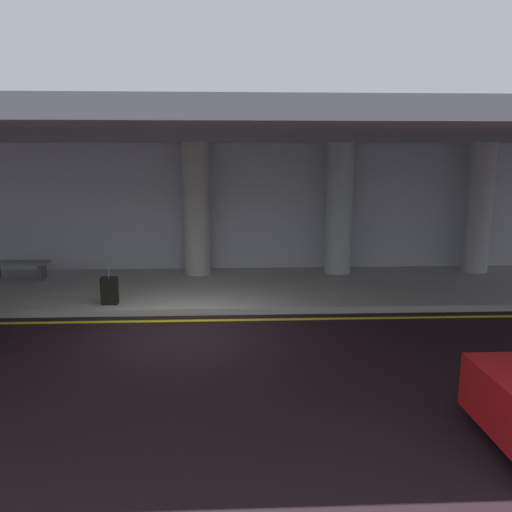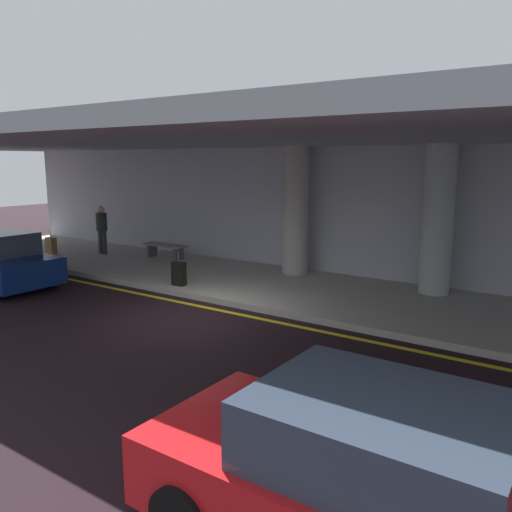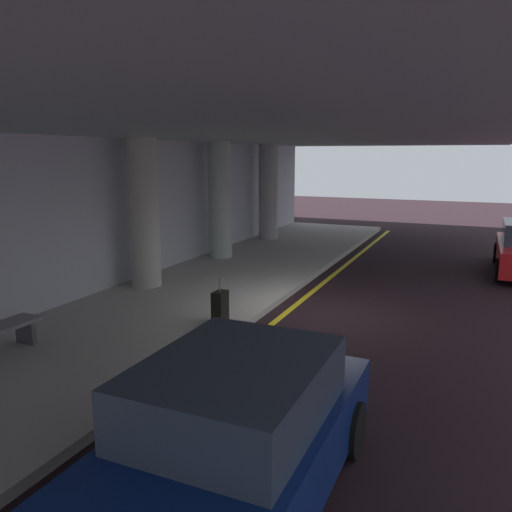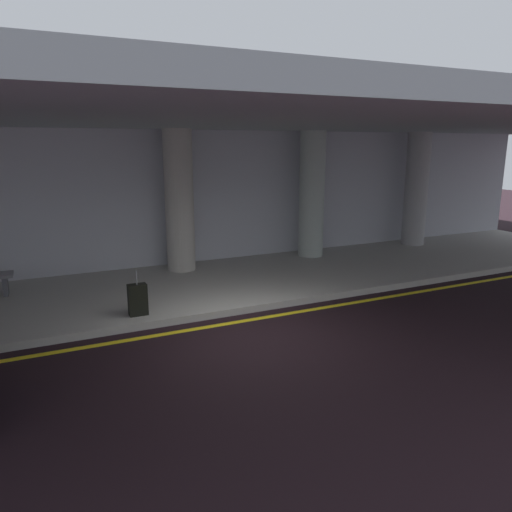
{
  "view_description": "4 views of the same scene",
  "coord_description": "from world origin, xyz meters",
  "px_view_note": "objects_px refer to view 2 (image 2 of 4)",
  "views": [
    {
      "loc": [
        1.02,
        -9.87,
        3.4
      ],
      "look_at": [
        1.53,
        1.68,
        1.18
      ],
      "focal_mm": 36.22,
      "sensor_mm": 36.0,
      "label": 1
    },
    {
      "loc": [
        7.51,
        -8.36,
        3.4
      ],
      "look_at": [
        0.37,
        1.96,
        1.09
      ],
      "focal_mm": 36.43,
      "sensor_mm": 36.0,
      "label": 2
    },
    {
      "loc": [
        -10.19,
        -3.04,
        3.4
      ],
      "look_at": [
        0.41,
        1.66,
        1.06
      ],
      "focal_mm": 35.4,
      "sensor_mm": 36.0,
      "label": 3
    },
    {
      "loc": [
        -3.4,
        -7.5,
        3.4
      ],
      "look_at": [
        1.33,
        2.66,
        0.78
      ],
      "focal_mm": 33.4,
      "sensor_mm": 36.0,
      "label": 4
    }
  ],
  "objects_px": {
    "car_red": "(371,483)",
    "suitcase_upright_primary": "(51,246)",
    "support_column_far_left": "(296,211)",
    "support_column_left_mid": "(438,220)",
    "traveler_with_luggage": "(102,227)",
    "bench_metal": "(165,248)",
    "suitcase_upright_secondary": "(179,274)"
  },
  "relations": [
    {
      "from": "support_column_far_left",
      "to": "bench_metal",
      "type": "distance_m",
      "value": 5.03
    },
    {
      "from": "support_column_far_left",
      "to": "suitcase_upright_secondary",
      "type": "xyz_separation_m",
      "value": [
        -1.77,
        -3.03,
        -1.51
      ]
    },
    {
      "from": "traveler_with_luggage",
      "to": "suitcase_upright_primary",
      "type": "bearing_deg",
      "value": 77.18
    },
    {
      "from": "car_red",
      "to": "bench_metal",
      "type": "xyz_separation_m",
      "value": [
        -10.84,
        8.57,
        -0.21
      ]
    },
    {
      "from": "support_column_left_mid",
      "to": "suitcase_upright_primary",
      "type": "distance_m",
      "value": 12.77
    },
    {
      "from": "car_red",
      "to": "suitcase_upright_primary",
      "type": "height_order",
      "value": "car_red"
    },
    {
      "from": "support_column_far_left",
      "to": "suitcase_upright_primary",
      "type": "bearing_deg",
      "value": -164.93
    },
    {
      "from": "support_column_far_left",
      "to": "car_red",
      "type": "relative_size",
      "value": 0.89
    },
    {
      "from": "support_column_left_mid",
      "to": "car_red",
      "type": "xyz_separation_m",
      "value": [
        2.05,
        -9.04,
        -1.26
      ]
    },
    {
      "from": "suitcase_upright_secondary",
      "to": "car_red",
      "type": "bearing_deg",
      "value": -32.61
    },
    {
      "from": "traveler_with_luggage",
      "to": "suitcase_upright_primary",
      "type": "xyz_separation_m",
      "value": [
        -1.24,
        -1.2,
        -0.65
      ]
    },
    {
      "from": "car_red",
      "to": "suitcase_upright_secondary",
      "type": "bearing_deg",
      "value": -37.45
    },
    {
      "from": "suitcase_upright_primary",
      "to": "car_red",
      "type": "bearing_deg",
      "value": -25.41
    },
    {
      "from": "bench_metal",
      "to": "support_column_far_left",
      "type": "bearing_deg",
      "value": 5.6
    },
    {
      "from": "support_column_left_mid",
      "to": "suitcase_upright_secondary",
      "type": "xyz_separation_m",
      "value": [
        -5.77,
        -3.03,
        -1.51
      ]
    },
    {
      "from": "support_column_left_mid",
      "to": "traveler_with_luggage",
      "type": "distance_m",
      "value": 11.31
    },
    {
      "from": "support_column_far_left",
      "to": "car_red",
      "type": "distance_m",
      "value": 10.95
    },
    {
      "from": "support_column_left_mid",
      "to": "car_red",
      "type": "height_order",
      "value": "support_column_left_mid"
    },
    {
      "from": "traveler_with_luggage",
      "to": "suitcase_upright_secondary",
      "type": "distance_m",
      "value": 5.83
    },
    {
      "from": "bench_metal",
      "to": "traveler_with_luggage",
      "type": "bearing_deg",
      "value": -165.95
    },
    {
      "from": "suitcase_upright_primary",
      "to": "bench_metal",
      "type": "distance_m",
      "value": 4.1
    },
    {
      "from": "suitcase_upright_secondary",
      "to": "traveler_with_luggage",
      "type": "bearing_deg",
      "value": 165.24
    },
    {
      "from": "traveler_with_luggage",
      "to": "suitcase_upright_secondary",
      "type": "xyz_separation_m",
      "value": [
        5.46,
        -1.95,
        -0.65
      ]
    },
    {
      "from": "support_column_far_left",
      "to": "suitcase_upright_secondary",
      "type": "bearing_deg",
      "value": -120.2
    },
    {
      "from": "support_column_far_left",
      "to": "suitcase_upright_primary",
      "type": "xyz_separation_m",
      "value": [
        -8.47,
        -2.28,
        -1.51
      ]
    },
    {
      "from": "car_red",
      "to": "traveler_with_luggage",
      "type": "relative_size",
      "value": 2.44
    },
    {
      "from": "support_column_far_left",
      "to": "traveler_with_luggage",
      "type": "xyz_separation_m",
      "value": [
        -7.22,
        -1.08,
        -0.86
      ]
    },
    {
      "from": "support_column_far_left",
      "to": "suitcase_upright_secondary",
      "type": "relative_size",
      "value": 4.06
    },
    {
      "from": "car_red",
      "to": "suitcase_upright_secondary",
      "type": "height_order",
      "value": "car_red"
    },
    {
      "from": "support_column_left_mid",
      "to": "traveler_with_luggage",
      "type": "xyz_separation_m",
      "value": [
        -11.22,
        -1.08,
        -0.86
      ]
    },
    {
      "from": "support_column_far_left",
      "to": "traveler_with_luggage",
      "type": "distance_m",
      "value": 7.36
    },
    {
      "from": "car_red",
      "to": "support_column_far_left",
      "type": "bearing_deg",
      "value": -56.11
    }
  ]
}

